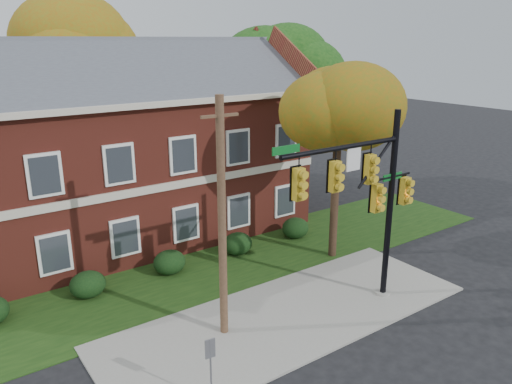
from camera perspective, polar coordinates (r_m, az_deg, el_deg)
ground at (r=18.15m, az=5.86°, el=-15.30°), size 120.00×120.00×0.00m
sidewalk at (r=18.77m, az=3.80°, el=-13.90°), size 14.00×5.00×0.08m
grass_strip at (r=22.40m, az=-4.35°, el=-8.54°), size 30.00×6.00×0.04m
apartment_building at (r=25.21m, az=-15.62°, el=5.71°), size 18.80×8.80×9.74m
hedge_left at (r=20.84m, az=-18.68°, el=-9.98°), size 1.40×1.26×1.05m
hedge_center at (r=21.91m, az=-9.86°, el=-7.92°), size 1.40×1.26×1.05m
hedge_right at (r=23.46m, az=-2.12°, el=-5.92°), size 1.40×1.26×1.05m
hedge_far_right at (r=25.39m, az=4.52°, el=-4.12°), size 1.40×1.26×1.05m
tree_near_right at (r=21.95m, az=10.13°, el=8.92°), size 4.50×4.25×8.58m
tree_right_rear at (r=31.17m, az=3.76°, el=14.19°), size 6.30×5.95×10.62m
tree_far_rear at (r=32.65m, az=-18.83°, el=14.75°), size 6.84×6.46×11.52m
traffic_signal at (r=18.05m, az=12.57°, el=0.10°), size 6.56×0.59×7.33m
utility_pole at (r=16.01m, az=-3.91°, el=-3.33°), size 1.27×0.28×8.13m
sign_post at (r=14.26m, az=-5.22°, el=-18.61°), size 0.30×0.06×2.05m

